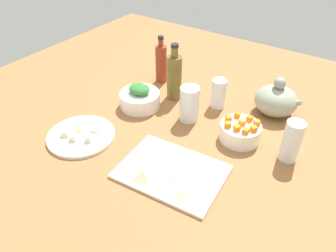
# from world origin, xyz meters

# --- Properties ---
(tabletop) EXTENTS (1.90, 1.90, 0.03)m
(tabletop) POSITION_xyz_m (0.00, 0.00, 0.01)
(tabletop) COLOR #956138
(tabletop) RESTS_ON ground
(cutting_board) EXTENTS (0.32, 0.25, 0.01)m
(cutting_board) POSITION_xyz_m (0.10, -0.13, 0.03)
(cutting_board) COLOR silver
(cutting_board) RESTS_ON tabletop
(plate_tofu) EXTENTS (0.23, 0.23, 0.01)m
(plate_tofu) POSITION_xyz_m (-0.25, -0.17, 0.04)
(plate_tofu) COLOR white
(plate_tofu) RESTS_ON tabletop
(bowl_greens) EXTENTS (0.15, 0.15, 0.06)m
(bowl_greens) POSITION_xyz_m (-0.20, 0.10, 0.06)
(bowl_greens) COLOR white
(bowl_greens) RESTS_ON tabletop
(bowl_carrots) EXTENTS (0.14, 0.14, 0.06)m
(bowl_carrots) POSITION_xyz_m (0.20, 0.13, 0.06)
(bowl_carrots) COLOR white
(bowl_carrots) RESTS_ON tabletop
(teapot) EXTENTS (0.17, 0.15, 0.15)m
(teapot) POSITION_xyz_m (0.24, 0.35, 0.09)
(teapot) COLOR #959D87
(teapot) RESTS_ON tabletop
(bottle_0) EXTENTS (0.05, 0.05, 0.20)m
(bottle_0) POSITION_xyz_m (-0.25, 0.31, 0.12)
(bottle_0) COLOR maroon
(bottle_0) RESTS_ON tabletop
(bottle_1) EXTENTS (0.06, 0.06, 0.23)m
(bottle_1) POSITION_xyz_m (-0.13, 0.23, 0.12)
(bottle_1) COLOR brown
(bottle_1) RESTS_ON tabletop
(drinking_glass_0) EXTENTS (0.06, 0.06, 0.11)m
(drinking_glass_0) POSITION_xyz_m (0.05, 0.27, 0.09)
(drinking_glass_0) COLOR white
(drinking_glass_0) RESTS_ON tabletop
(drinking_glass_1) EXTENTS (0.06, 0.06, 0.14)m
(drinking_glass_1) POSITION_xyz_m (0.37, 0.13, 0.10)
(drinking_glass_1) COLOR white
(drinking_glass_1) RESTS_ON tabletop
(drinking_glass_2) EXTENTS (0.07, 0.07, 0.13)m
(drinking_glass_2) POSITION_xyz_m (0.00, 0.13, 0.10)
(drinking_glass_2) COLOR white
(drinking_glass_2) RESTS_ON tabletop
(carrot_cube_0) EXTENTS (0.03, 0.03, 0.02)m
(carrot_cube_0) POSITION_xyz_m (0.20, 0.10, 0.10)
(carrot_cube_0) COLOR orange
(carrot_cube_0) RESTS_ON bowl_carrots
(carrot_cube_1) EXTENTS (0.03, 0.03, 0.02)m
(carrot_cube_1) POSITION_xyz_m (0.25, 0.12, 0.10)
(carrot_cube_1) COLOR orange
(carrot_cube_1) RESTS_ON bowl_carrots
(carrot_cube_2) EXTENTS (0.02, 0.02, 0.02)m
(carrot_cube_2) POSITION_xyz_m (0.20, 0.13, 0.10)
(carrot_cube_2) COLOR orange
(carrot_cube_2) RESTS_ON bowl_carrots
(carrot_cube_3) EXTENTS (0.02, 0.02, 0.02)m
(carrot_cube_3) POSITION_xyz_m (0.17, 0.16, 0.10)
(carrot_cube_3) COLOR orange
(carrot_cube_3) RESTS_ON bowl_carrots
(carrot_cube_4) EXTENTS (0.03, 0.03, 0.02)m
(carrot_cube_4) POSITION_xyz_m (0.16, 0.13, 0.10)
(carrot_cube_4) COLOR orange
(carrot_cube_4) RESTS_ON bowl_carrots
(carrot_cube_5) EXTENTS (0.02, 0.02, 0.02)m
(carrot_cube_5) POSITION_xyz_m (0.21, 0.17, 0.10)
(carrot_cube_5) COLOR orange
(carrot_cube_5) RESTS_ON bowl_carrots
(carrot_cube_6) EXTENTS (0.02, 0.02, 0.02)m
(carrot_cube_6) POSITION_xyz_m (0.23, 0.10, 0.10)
(carrot_cube_6) COLOR orange
(carrot_cube_6) RESTS_ON bowl_carrots
(carrot_cube_7) EXTENTS (0.03, 0.03, 0.02)m
(carrot_cube_7) POSITION_xyz_m (0.17, 0.10, 0.10)
(carrot_cube_7) COLOR orange
(carrot_cube_7) RESTS_ON bowl_carrots
(carrot_cube_8) EXTENTS (0.03, 0.03, 0.02)m
(carrot_cube_8) POSITION_xyz_m (0.24, 0.16, 0.10)
(carrot_cube_8) COLOR orange
(carrot_cube_8) RESTS_ON bowl_carrots
(chopped_greens_mound) EXTENTS (0.09, 0.08, 0.03)m
(chopped_greens_mound) POSITION_xyz_m (-0.20, 0.10, 0.11)
(chopped_greens_mound) COLOR #307532
(chopped_greens_mound) RESTS_ON bowl_greens
(tofu_cube_0) EXTENTS (0.03, 0.03, 0.02)m
(tofu_cube_0) POSITION_xyz_m (-0.22, -0.12, 0.05)
(tofu_cube_0) COLOR white
(tofu_cube_0) RESTS_ON plate_tofu
(tofu_cube_1) EXTENTS (0.03, 0.03, 0.02)m
(tofu_cube_1) POSITION_xyz_m (-0.24, -0.20, 0.05)
(tofu_cube_1) COLOR #FCE8CD
(tofu_cube_1) RESTS_ON plate_tofu
(tofu_cube_2) EXTENTS (0.03, 0.03, 0.02)m
(tofu_cube_2) POSITION_xyz_m (-0.20, -0.17, 0.05)
(tofu_cube_2) COLOR white
(tofu_cube_2) RESTS_ON plate_tofu
(tofu_cube_3) EXTENTS (0.03, 0.03, 0.02)m
(tofu_cube_3) POSITION_xyz_m (-0.28, -0.20, 0.05)
(tofu_cube_3) COLOR white
(tofu_cube_3) RESTS_ON plate_tofu
(tofu_cube_4) EXTENTS (0.02, 0.02, 0.02)m
(tofu_cube_4) POSITION_xyz_m (-0.27, -0.15, 0.05)
(tofu_cube_4) COLOR #EDF3C9
(tofu_cube_4) RESTS_ON plate_tofu
(dumpling_0) EXTENTS (0.08, 0.08, 0.03)m
(dumpling_0) POSITION_xyz_m (0.05, -0.20, 0.06)
(dumpling_0) COLOR beige
(dumpling_0) RESTS_ON cutting_board
(dumpling_1) EXTENTS (0.06, 0.07, 0.02)m
(dumpling_1) POSITION_xyz_m (0.14, -0.08, 0.05)
(dumpling_1) COLOR beige
(dumpling_1) RESTS_ON cutting_board
(dumpling_2) EXTENTS (0.05, 0.05, 0.02)m
(dumpling_2) POSITION_xyz_m (0.13, -0.14, 0.05)
(dumpling_2) COLOR beige
(dumpling_2) RESTS_ON cutting_board
(dumpling_3) EXTENTS (0.07, 0.06, 0.02)m
(dumpling_3) POSITION_xyz_m (0.19, -0.19, 0.05)
(dumpling_3) COLOR beige
(dumpling_3) RESTS_ON cutting_board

